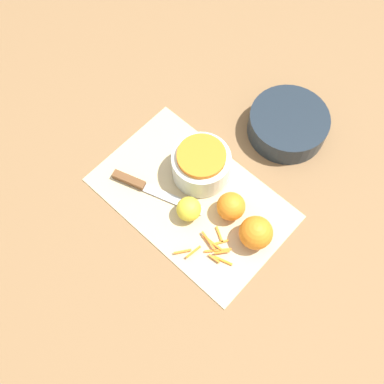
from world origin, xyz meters
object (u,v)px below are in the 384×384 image
bowl_dark (288,124)px  knife (141,185)px  orange_right (256,233)px  lemon (189,209)px  bowl_speckled (201,164)px  orange_left (231,206)px

bowl_dark → knife: bearing=-113.5°
orange_right → lemon: (-0.16, -0.06, -0.01)m
knife → orange_right: bearing=-2.2°
bowl_dark → orange_right: 0.32m
bowl_speckled → knife: (-0.08, -0.13, -0.04)m
bowl_speckled → bowl_dark: size_ratio=0.70×
knife → orange_right: (0.30, 0.08, 0.03)m
knife → bowl_dark: bearing=48.2°
lemon → knife: bearing=-169.3°
bowl_speckled → orange_left: bearing=-14.4°
knife → orange_left: size_ratio=3.47×
bowl_speckled → knife: 0.16m
knife → orange_left: bearing=6.8°
bowl_dark → knife: size_ratio=0.86×
orange_left → lemon: bearing=-134.4°
orange_left → bowl_speckled: bearing=165.6°
bowl_dark → lemon: size_ratio=3.43×
bowl_speckled → orange_right: (0.21, -0.05, -0.00)m
orange_right → lemon: orange_right is taller
bowl_speckled → orange_left: bowl_speckled is taller
knife → orange_right: size_ratio=3.03×
bowl_dark → orange_right: (0.13, -0.29, 0.01)m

